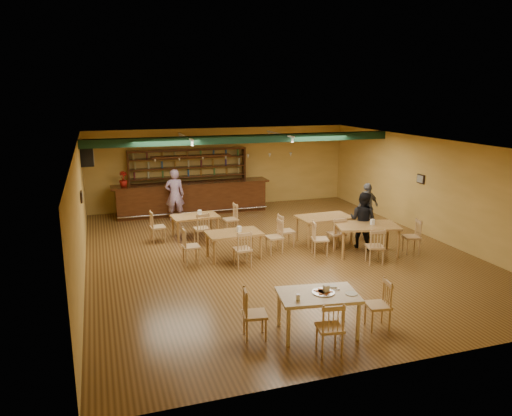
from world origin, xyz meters
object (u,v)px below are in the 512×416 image
object	(u,v)px
dining_table_c	(234,245)
dining_table_d	(366,239)
patron_bar	(175,195)
bar_counter	(192,198)
dining_table_b	(324,229)
patron_right_a	(363,220)
dining_table_a	(195,226)
near_table	(318,313)

from	to	relation	value
dining_table_c	dining_table_d	distance (m)	3.61
dining_table_c	dining_table_d	bearing A→B (deg)	-15.50
patron_bar	dining_table_d	bearing A→B (deg)	136.35
patron_bar	bar_counter	bearing A→B (deg)	-125.93
bar_counter	dining_table_d	bearing A→B (deg)	-59.13
dining_table_c	bar_counter	bearing A→B (deg)	88.50
dining_table_b	patron_right_a	distance (m)	1.20
dining_table_a	dining_table_d	bearing A→B (deg)	-41.01
dining_table_c	patron_bar	world-z (taller)	patron_bar
patron_bar	near_table	bearing A→B (deg)	104.07
dining_table_a	patron_bar	xyz separation A→B (m)	(-0.25, 2.24, 0.55)
bar_counter	near_table	bearing A→B (deg)	-87.42
dining_table_b	patron_bar	distance (m)	5.42
bar_counter	patron_right_a	world-z (taller)	patron_right_a
dining_table_a	dining_table_d	world-z (taller)	dining_table_d
dining_table_d	patron_bar	distance (m)	6.83
dining_table_d	patron_right_a	world-z (taller)	patron_right_a
dining_table_b	patron_bar	world-z (taller)	patron_bar
patron_right_a	dining_table_d	bearing A→B (deg)	124.98
dining_table_a	dining_table_c	bearing A→B (deg)	-79.53
bar_counter	patron_right_a	xyz separation A→B (m)	(3.82, -5.49, 0.24)
dining_table_b	dining_table_a	bearing A→B (deg)	152.70
dining_table_d	near_table	xyz separation A→B (m)	(-3.18, -3.69, -0.03)
near_table	dining_table_d	bearing A→B (deg)	57.87
dining_table_d	dining_table_a	bearing A→B (deg)	157.50
bar_counter	patron_bar	distance (m)	1.16
dining_table_d	patron_right_a	size ratio (longest dim) A/B	1.03
dining_table_c	patron_right_a	world-z (taller)	patron_right_a
bar_counter	patron_right_a	bearing A→B (deg)	-55.20
dining_table_a	dining_table_d	distance (m)	5.09
near_table	patron_right_a	size ratio (longest dim) A/B	0.89
patron_right_a	patron_bar	bearing A→B (deg)	8.71
dining_table_d	bar_counter	bearing A→B (deg)	134.28
dining_table_b	patron_right_a	size ratio (longest dim) A/B	0.97
patron_bar	patron_right_a	xyz separation A→B (m)	(4.57, -4.67, -0.09)
dining_table_a	patron_right_a	xyz separation A→B (m)	(4.32, -2.42, 0.46)
dining_table_a	patron_bar	distance (m)	2.32
dining_table_a	near_table	xyz separation A→B (m)	(0.94, -6.67, 0.04)
dining_table_c	patron_bar	xyz separation A→B (m)	(-0.86, 4.43, 0.54)
dining_table_c	near_table	distance (m)	4.50
dining_table_c	patron_bar	bearing A→B (deg)	98.32
dining_table_a	dining_table_b	world-z (taller)	dining_table_b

